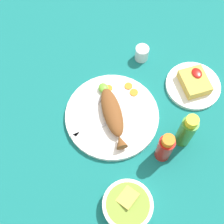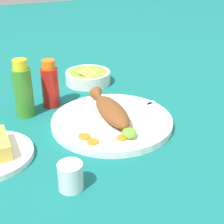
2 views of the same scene
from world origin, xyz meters
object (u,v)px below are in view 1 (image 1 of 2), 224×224
object	(u,v)px
hot_sauce_bottle_green	(187,131)
side_plate_fries	(193,86)
fried_fish	(113,115)
salt_cup	(142,54)
fork_near	(93,129)
fork_far	(87,117)
main_plate	(112,116)
hot_sauce_bottle_red	(165,148)
guacamole_bowl	(128,205)

from	to	relation	value
hot_sauce_bottle_green	side_plate_fries	distance (m)	0.23
fried_fish	salt_cup	distance (m)	0.28
fork_near	fork_far	distance (m)	0.05
main_plate	side_plate_fries	xyz separation A→B (m)	(0.03, -0.32, -0.00)
main_plate	fried_fish	size ratio (longest dim) A/B	1.43
fried_fish	fork_near	size ratio (longest dim) A/B	1.22
fork_far	hot_sauce_bottle_red	bearing A→B (deg)	94.77
salt_cup	fork_far	bearing A→B (deg)	125.69
hot_sauce_bottle_green	side_plate_fries	bearing A→B (deg)	-33.35
fork_far	salt_cup	world-z (taller)	salt_cup
hot_sauce_bottle_red	salt_cup	distance (m)	0.39
fork_far	side_plate_fries	xyz separation A→B (m)	(0.01, -0.40, -0.01)
side_plate_fries	guacamole_bowl	distance (m)	0.49
fork_near	salt_cup	size ratio (longest dim) A/B	3.21
fork_far	hot_sauce_bottle_green	xyz separation A→B (m)	(-0.17, -0.28, 0.06)
fork_near	hot_sauce_bottle_red	bearing A→B (deg)	136.35
main_plate	salt_cup	bearing A→B (deg)	-41.42
salt_cup	side_plate_fries	world-z (taller)	salt_cup
hot_sauce_bottle_green	hot_sauce_bottle_red	bearing A→B (deg)	109.51
main_plate	fried_fish	xyz separation A→B (m)	(-0.01, 0.00, 0.03)
fork_near	hot_sauce_bottle_red	xyz separation A→B (m)	(-0.15, -0.19, 0.05)
guacamole_bowl	side_plate_fries	bearing A→B (deg)	-47.46
hot_sauce_bottle_red	side_plate_fries	bearing A→B (deg)	-43.88
hot_sauce_bottle_red	hot_sauce_bottle_green	xyz separation A→B (m)	(0.03, -0.08, 0.01)
fried_fish	hot_sauce_bottle_red	world-z (taller)	hot_sauce_bottle_red
fork_far	hot_sauce_bottle_green	bearing A→B (deg)	108.61
main_plate	guacamole_bowl	size ratio (longest dim) A/B	2.12
main_plate	guacamole_bowl	bearing A→B (deg)	171.55
fork_near	guacamole_bowl	xyz separation A→B (m)	(-0.27, -0.03, 0.00)
main_plate	hot_sauce_bottle_green	world-z (taller)	hot_sauce_bottle_green
salt_cup	side_plate_fries	distance (m)	0.22
hot_sauce_bottle_green	side_plate_fries	xyz separation A→B (m)	(0.18, -0.12, -0.07)
fork_near	hot_sauce_bottle_red	world-z (taller)	hot_sauce_bottle_red
fork_near	guacamole_bowl	size ratio (longest dim) A/B	1.21
fried_fish	fork_near	xyz separation A→B (m)	(-0.02, 0.08, -0.02)
side_plate_fries	hot_sauce_bottle_red	bearing A→B (deg)	136.12
fork_near	salt_cup	distance (m)	0.35
fried_fish	fork_near	world-z (taller)	fried_fish
main_plate	hot_sauce_bottle_green	bearing A→B (deg)	-127.08
fried_fish	fork_far	size ratio (longest dim) A/B	1.53
main_plate	fork_far	world-z (taller)	fork_far
hot_sauce_bottle_green	side_plate_fries	world-z (taller)	hot_sauce_bottle_green
fried_fish	hot_sauce_bottle_red	bearing A→B (deg)	-142.48
hot_sauce_bottle_red	salt_cup	world-z (taller)	hot_sauce_bottle_red
fork_near	side_plate_fries	bearing A→B (deg)	-177.34
fork_far	hot_sauce_bottle_red	distance (m)	0.28
fried_fish	salt_cup	size ratio (longest dim) A/B	3.92
main_plate	side_plate_fries	size ratio (longest dim) A/B	1.63
salt_cup	side_plate_fries	size ratio (longest dim) A/B	0.29
fork_near	side_plate_fries	xyz separation A→B (m)	(0.06, -0.39, -0.01)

